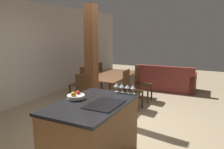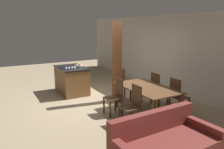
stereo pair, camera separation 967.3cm
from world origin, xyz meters
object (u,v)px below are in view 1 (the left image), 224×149
Objects in this scene: dining_table at (111,78)px; dining_chair_far_right at (96,78)px; wine_glass_end at (116,85)px; couch at (165,81)px; wine_glass_far at (122,86)px; timber_post at (92,63)px; fruit_bowl at (76,96)px; dining_chair_far_left at (81,83)px; dining_chair_near_left at (130,89)px; dining_chair_head_end at (86,94)px; wine_glass_near at (133,87)px; dining_chair_near_right at (141,83)px; kitchen_island at (93,133)px; wine_glass_middle at (127,87)px.

dining_chair_far_right is (0.40, 0.73, -0.14)m from dining_table.
couch is at bearing 1.93° from wine_glass_end.
wine_glass_far is 1.46m from timber_post.
fruit_bowl reaches higher than dining_chair_far_left.
fruit_bowl is 0.26× the size of dining_chair_near_left.
dining_chair_head_end is at bearing 28.97° from fruit_bowl.
couch is (1.90, -1.06, -0.37)m from dining_table.
dining_chair_far_right is 0.40× the size of timber_post.
wine_glass_far is 0.14× the size of dining_chair_head_end.
fruit_bowl reaches higher than couch.
fruit_bowl reaches higher than dining_chair_head_end.
dining_chair_near_right is (2.58, 0.76, -0.53)m from wine_glass_near.
dining_table is at bearing 118.67° from dining_chair_far_left.
timber_post is (-1.67, 0.56, 0.71)m from dining_chair_near_right.
kitchen_island is 0.92m from wine_glass_near.
wine_glass_near is 1.00× the size of wine_glass_middle.
wine_glass_far is 0.09m from wine_glass_end.
wine_glass_near reaches higher than dining_table.
wine_glass_middle is at bearing -43.34° from fruit_bowl.
dining_chair_near_left is at bearing -118.67° from dining_table.
wine_glass_end is at bearing -7.33° from kitchen_island.
wine_glass_near reaches higher than dining_chair_near_right.
dining_chair_head_end is (-1.66, 0.73, 0.00)m from dining_chair_near_right.
wine_glass_near is 0.06× the size of timber_post.
wine_glass_near is 1.83m from dining_chair_head_end.
dining_chair_near_left is at bearing 80.01° from couch.
kitchen_island is 1.42× the size of dining_chair_far_right.
dining_chair_head_end is at bearing 40.11° from dining_chair_far_left.
wine_glass_near is 0.07× the size of couch.
dining_chair_far_left is at bearing 37.68° from kitchen_island.
wine_glass_near is 0.14× the size of dining_chair_head_end.
dining_chair_far_right is at bearing 90.00° from dining_chair_near_right.
dining_chair_far_left is at bearing 47.25° from wine_glass_end.
dining_chair_far_right is at bearing 36.78° from wine_glass_end.
dining_chair_near_right is at bearing 90.00° from dining_chair_far_right.
dining_table is 1.82× the size of dining_chair_far_left.
wine_glass_middle is 2.62m from dining_table.
dining_chair_far_right is at bearing 61.33° from dining_chair_near_left.
timber_post reaches higher than wine_glass_end.
dining_chair_near_right is (2.58, 0.66, -0.53)m from wine_glass_middle.
dining_chair_near_left is (1.78, 0.66, -0.53)m from wine_glass_middle.
kitchen_island is 1.42× the size of dining_chair_near_right.
dining_chair_head_end is at bearing 36.23° from kitchen_island.
wine_glass_end is (0.00, 0.28, 0.00)m from wine_glass_near.
dining_chair_far_left reaches higher than couch.
fruit_bowl reaches higher than dining_chair_far_right.
couch is (2.30, -0.33, -0.23)m from dining_chair_near_left.
wine_glass_middle is at bearing -90.00° from wine_glass_far.
dining_chair_near_left is (2.40, 0.39, 0.04)m from kitchen_island.
wine_glass_end is at bearing -165.21° from dining_chair_near_left.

